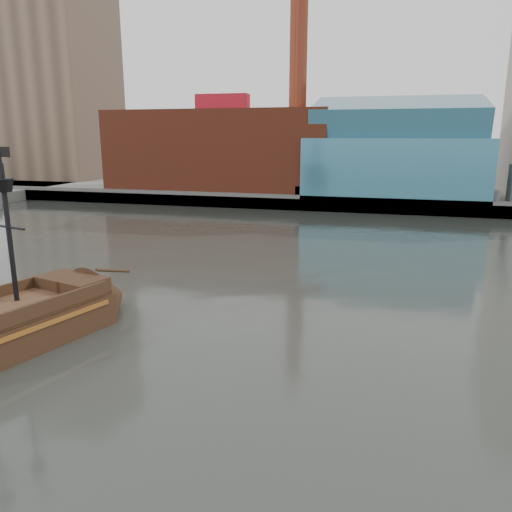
% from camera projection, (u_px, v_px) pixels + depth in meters
% --- Properties ---
extents(ground, '(400.00, 400.00, 0.00)m').
position_uv_depth(ground, '(169.00, 389.00, 25.21)').
color(ground, '#282B26').
rests_on(ground, ground).
extents(promenade_far, '(220.00, 60.00, 2.00)m').
position_uv_depth(promenade_far, '(347.00, 188.00, 111.10)').
color(promenade_far, slate).
rests_on(promenade_far, ground).
extents(seawall, '(220.00, 1.00, 2.60)m').
position_uv_depth(seawall, '(330.00, 204.00, 83.41)').
color(seawall, '#4C4C49').
rests_on(seawall, ground).
extents(skyline, '(149.00, 45.00, 62.00)m').
position_uv_depth(skyline, '(375.00, 72.00, 97.22)').
color(skyline, brown).
rests_on(skyline, promenade_far).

